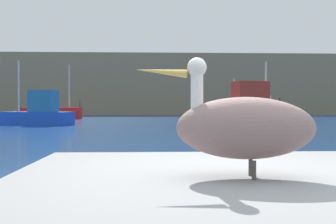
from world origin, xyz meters
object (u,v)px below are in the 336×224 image
(fishing_boat_red, at_px, (50,109))
(fishing_boat_teal, at_px, (256,112))
(fishing_boat_orange, at_px, (245,112))
(fishing_boat_blue, at_px, (39,113))
(pelican, at_px, (244,126))

(fishing_boat_red, bearing_deg, fishing_boat_teal, -23.74)
(fishing_boat_orange, distance_m, fishing_boat_teal, 12.27)
(fishing_boat_orange, height_order, fishing_boat_blue, fishing_boat_blue)
(fishing_boat_orange, bearing_deg, fishing_boat_blue, 142.45)
(fishing_boat_blue, bearing_deg, pelican, 125.84)
(pelican, relative_size, fishing_boat_red, 0.21)
(fishing_boat_orange, distance_m, fishing_boat_blue, 14.63)
(fishing_boat_teal, height_order, fishing_boat_blue, fishing_boat_blue)
(fishing_boat_red, xyz_separation_m, fishing_boat_blue, (2.61, -13.03, -0.18))
(fishing_boat_red, bearing_deg, fishing_boat_blue, -81.30)
(fishing_boat_orange, xyz_separation_m, fishing_boat_blue, (-13.24, 6.22, -0.16))
(fishing_boat_red, bearing_deg, fishing_boat_orange, -53.17)
(fishing_boat_teal, bearing_deg, fishing_boat_blue, 17.57)
(fishing_boat_orange, bearing_deg, fishing_boat_red, 117.09)
(pelican, distance_m, fishing_boat_orange, 19.62)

